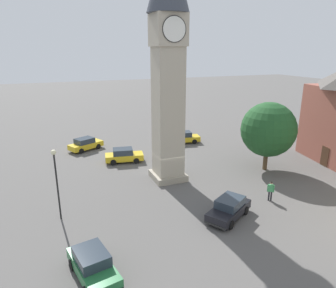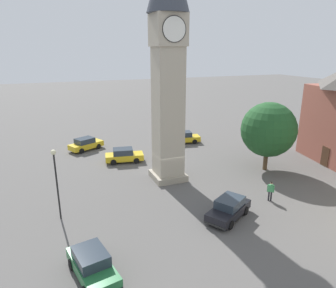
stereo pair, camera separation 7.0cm
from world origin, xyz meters
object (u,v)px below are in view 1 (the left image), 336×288
(clock_tower, at_px, (168,42))
(pedestrian, at_px, (271,189))
(car_silver_kerb, at_px, (93,265))
(car_white_side, at_px, (86,144))
(tree, at_px, (268,130))
(car_blue_kerb, at_px, (124,155))
(car_black_far, at_px, (229,208))
(car_red_corner, at_px, (184,137))
(lamp_post, at_px, (56,174))

(clock_tower, relative_size, pedestrian, 12.61)
(car_silver_kerb, bearing_deg, car_white_side, 83.51)
(pedestrian, height_order, tree, tree)
(car_silver_kerb, height_order, tree, tree)
(car_blue_kerb, xyz_separation_m, car_silver_kerb, (-5.95, -16.89, 0.00))
(car_black_far, distance_m, tree, 11.61)
(clock_tower, distance_m, car_red_corner, 16.77)
(car_red_corner, height_order, tree, tree)
(clock_tower, bearing_deg, pedestrian, -50.24)
(car_blue_kerb, relative_size, car_silver_kerb, 1.00)
(car_blue_kerb, bearing_deg, tree, -30.13)
(pedestrian, bearing_deg, car_silver_kerb, -166.51)
(car_silver_kerb, bearing_deg, car_blue_kerb, 70.61)
(pedestrian, bearing_deg, car_black_far, -167.24)
(car_blue_kerb, relative_size, car_red_corner, 1.00)
(lamp_post, bearing_deg, clock_tower, 21.29)
(pedestrian, bearing_deg, car_red_corner, 89.21)
(pedestrian, distance_m, tree, 7.81)
(clock_tower, xyz_separation_m, car_black_far, (1.48, -8.35, -11.72))
(tree, bearing_deg, clock_tower, 171.59)
(lamp_post, bearing_deg, car_white_side, 76.27)
(car_red_corner, relative_size, tree, 0.63)
(car_silver_kerb, relative_size, car_black_far, 0.99)
(car_white_side, bearing_deg, tree, -39.44)
(car_white_side, height_order, car_black_far, same)
(tree, relative_size, lamp_post, 1.31)
(lamp_post, bearing_deg, pedestrian, -11.91)
(car_red_corner, relative_size, pedestrian, 2.59)
(lamp_post, bearing_deg, car_red_corner, 40.78)
(car_blue_kerb, height_order, lamp_post, lamp_post)
(car_blue_kerb, bearing_deg, car_silver_kerb, -109.39)
(car_silver_kerb, distance_m, lamp_post, 7.59)
(tree, bearing_deg, pedestrian, -125.40)
(car_silver_kerb, xyz_separation_m, lamp_post, (-1.28, 6.95, 2.77))
(car_black_far, bearing_deg, clock_tower, 100.03)
(car_red_corner, height_order, lamp_post, lamp_post)
(car_blue_kerb, distance_m, car_silver_kerb, 17.91)
(car_blue_kerb, xyz_separation_m, pedestrian, (8.88, -13.34, 0.25))
(car_blue_kerb, height_order, car_silver_kerb, same)
(car_blue_kerb, distance_m, pedestrian, 16.02)
(car_silver_kerb, distance_m, car_white_side, 22.95)
(car_silver_kerb, height_order, car_white_side, same)
(car_black_far, xyz_separation_m, pedestrian, (4.60, 1.04, 0.25))
(car_black_far, xyz_separation_m, lamp_post, (-11.50, 4.44, 2.77))
(clock_tower, height_order, car_red_corner, clock_tower)
(car_silver_kerb, relative_size, pedestrian, 2.59)
(car_silver_kerb, distance_m, tree, 21.41)
(clock_tower, xyz_separation_m, car_white_side, (-6.15, 11.94, -11.72))
(car_silver_kerb, bearing_deg, lamp_post, 100.43)
(car_blue_kerb, relative_size, tree, 0.62)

